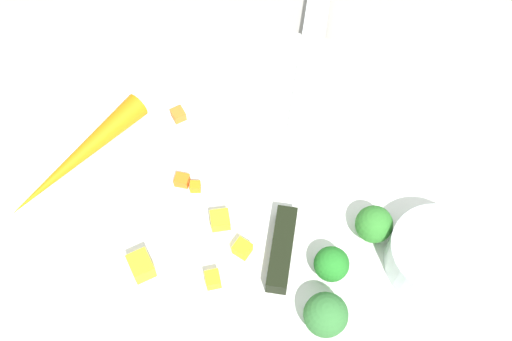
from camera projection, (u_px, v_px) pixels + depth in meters
The scene contains 15 objects.
ground_plane at pixel (256, 181), 0.67m from camera, with size 4.00×4.00×0.00m, color #99948E.
cutting_board at pixel (256, 178), 0.66m from camera, with size 0.55×0.36×0.01m, color white.
prep_bowl at pixel (434, 256), 0.60m from camera, with size 0.08×0.08×0.04m, color #B3BFC2.
chef_knife at pixel (292, 178), 0.65m from camera, with size 0.06×0.36×0.02m.
whole_carrot at pixel (77, 157), 0.65m from camera, with size 0.03×0.03×0.16m, color orange.
carrot_dice_0 at pixel (195, 187), 0.64m from camera, with size 0.01×0.01×0.01m, color orange.
carrot_dice_1 at pixel (182, 180), 0.65m from camera, with size 0.01×0.01×0.01m, color orange.
carrot_dice_2 at pixel (178, 114), 0.68m from camera, with size 0.01×0.01×0.01m, color orange.
pepper_dice_0 at pixel (220, 220), 0.63m from camera, with size 0.02×0.02×0.01m, color yellow.
pepper_dice_1 at pixel (213, 280), 0.60m from camera, with size 0.01×0.01×0.01m, color yellow.
pepper_dice_2 at pixel (141, 266), 0.60m from camera, with size 0.02×0.02×0.02m, color yellow.
pepper_dice_3 at pixel (242, 249), 0.61m from camera, with size 0.01×0.01×0.01m, color yellow.
broccoli_floret_0 at pixel (374, 225), 0.61m from camera, with size 0.03×0.03×0.04m.
broccoli_floret_1 at pixel (326, 315), 0.57m from camera, with size 0.04×0.04×0.04m.
broccoli_floret_2 at pixel (331, 264), 0.59m from camera, with size 0.03×0.03×0.04m.
Camera 1 is at (-0.08, 0.29, 0.59)m, focal length 47.66 mm.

